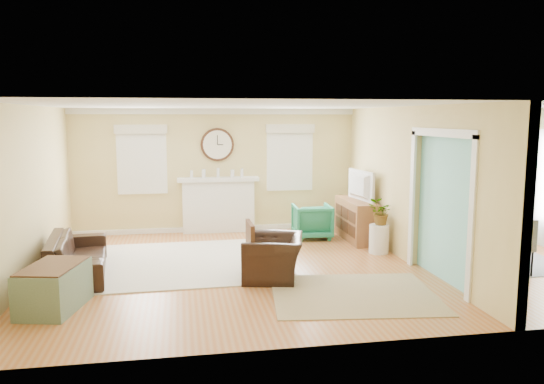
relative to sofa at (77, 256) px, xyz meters
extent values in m
plane|color=#AC5C27|center=(3.88, -0.14, -0.31)|extent=(9.00, 9.00, 0.00)
cube|color=tan|center=(3.88, 2.86, 0.99)|extent=(9.00, 0.02, 2.60)
cube|color=tan|center=(3.88, -3.14, 0.99)|extent=(9.00, 0.02, 2.60)
cube|color=tan|center=(-0.62, -0.14, 0.99)|extent=(0.02, 6.00, 2.60)
cube|color=white|center=(3.88, -0.14, 2.29)|extent=(9.00, 6.00, 0.02)
cube|color=tan|center=(5.38, 1.26, 0.99)|extent=(0.12, 3.20, 2.60)
cube|color=tan|center=(5.38, -2.64, 0.99)|extent=(0.12, 1.00, 2.60)
cube|color=tan|center=(5.38, -1.24, 2.09)|extent=(0.12, 1.80, 0.40)
cube|color=white|center=(5.31, -0.34, 0.79)|extent=(0.04, 0.12, 2.20)
cube|color=white|center=(5.31, -2.14, 0.79)|extent=(0.04, 0.12, 2.20)
cube|color=white|center=(5.31, -1.24, 1.89)|extent=(0.04, 1.92, 0.12)
cube|color=#7BCDCD|center=(5.45, -0.14, 0.99)|extent=(0.02, 6.00, 2.60)
cube|color=white|center=(2.38, 2.74, 0.24)|extent=(1.50, 0.24, 1.10)
cube|color=white|center=(2.38, 2.71, 0.82)|extent=(1.70, 0.30, 0.08)
cube|color=black|center=(2.38, 2.84, 0.19)|extent=(0.85, 0.02, 0.75)
cube|color=gold|center=(2.38, 2.73, 0.11)|extent=(0.85, 0.02, 0.62)
cylinder|color=#4B2F1C|center=(2.38, 2.83, 1.54)|extent=(0.70, 0.06, 0.70)
cylinder|color=silver|center=(2.38, 2.80, 1.54)|extent=(0.60, 0.01, 0.60)
cube|color=black|center=(2.38, 2.79, 1.64)|extent=(0.02, 0.01, 0.20)
cube|color=black|center=(2.44, 2.79, 1.54)|extent=(0.12, 0.01, 0.02)
cube|color=white|center=(0.83, 2.84, 1.24)|extent=(0.90, 0.03, 1.30)
cube|color=white|center=(0.83, 2.81, 1.24)|extent=(1.00, 0.04, 1.40)
cube|color=beige|center=(0.83, 2.77, 1.87)|extent=(1.05, 0.10, 0.18)
cube|color=white|center=(3.93, 2.84, 1.24)|extent=(0.90, 0.03, 1.30)
cube|color=white|center=(3.93, 2.81, 1.24)|extent=(1.00, 0.04, 1.40)
cube|color=beige|center=(3.93, 2.77, 1.87)|extent=(1.05, 0.10, 0.18)
cylinder|color=gold|center=(6.88, -0.14, 2.14)|extent=(0.02, 0.02, 0.30)
sphere|color=white|center=(6.88, -0.14, 1.89)|extent=(0.30, 0.30, 0.30)
cube|color=beige|center=(1.53, 0.42, -0.30)|extent=(3.40, 2.97, 0.02)
cube|color=tan|center=(3.91, -1.61, -0.30)|extent=(2.42, 2.07, 0.01)
cube|color=slate|center=(6.74, 0.04, -0.30)|extent=(2.20, 2.75, 0.01)
imported|color=black|center=(0.00, 0.00, 0.00)|extent=(1.05, 2.18, 0.61)
imported|color=black|center=(2.95, -0.68, 0.02)|extent=(1.07, 1.17, 0.65)
imported|color=#1E784A|center=(4.19, 1.84, 0.04)|extent=(0.77, 0.79, 0.69)
cube|color=slate|center=(-0.02, -1.49, -0.03)|extent=(0.82, 1.11, 0.56)
cube|color=#4B2F1C|center=(-0.02, -1.49, 0.26)|extent=(0.78, 1.06, 0.02)
cube|color=#925B33|center=(5.02, 1.55, 0.09)|extent=(0.47, 1.42, 0.80)
cube|color=#4B2F1C|center=(4.78, 1.12, 0.24)|extent=(0.01, 0.38, 0.22)
cube|color=#4B2F1C|center=(4.78, 1.12, -0.03)|extent=(0.01, 0.38, 0.22)
cube|color=#4B2F1C|center=(4.78, 1.55, 0.24)|extent=(0.01, 0.38, 0.22)
cube|color=#4B2F1C|center=(4.78, 1.55, -0.03)|extent=(0.01, 0.38, 0.22)
cube|color=#4B2F1C|center=(4.78, 1.97, 0.24)|extent=(0.01, 0.38, 0.22)
cube|color=#4B2F1C|center=(4.78, 1.97, -0.03)|extent=(0.01, 0.38, 0.22)
imported|color=black|center=(5.00, 1.55, 0.79)|extent=(0.27, 1.03, 0.59)
cylinder|color=white|center=(5.08, 0.47, -0.05)|extent=(0.35, 0.35, 0.52)
imported|color=#337F33|center=(5.08, 0.47, 0.44)|extent=(0.50, 0.47, 0.45)
imported|color=#4B2F1C|center=(6.74, 0.04, 0.00)|extent=(1.15, 1.84, 0.62)
cube|color=slate|center=(6.76, 1.14, 0.12)|extent=(0.41, 0.41, 0.05)
cube|color=slate|center=(6.76, 1.14, 0.36)|extent=(0.40, 0.07, 0.47)
cylinder|color=black|center=(6.93, 1.30, -0.11)|extent=(0.03, 0.03, 0.40)
cylinder|color=black|center=(6.92, 0.98, -0.11)|extent=(0.03, 0.03, 0.40)
cylinder|color=black|center=(6.61, 1.31, -0.11)|extent=(0.03, 0.03, 0.40)
cylinder|color=black|center=(6.60, 0.99, -0.11)|extent=(0.03, 0.03, 0.40)
cube|color=slate|center=(6.69, -1.14, 0.11)|extent=(0.39, 0.39, 0.05)
cube|color=slate|center=(6.69, -1.14, 0.34)|extent=(0.39, 0.05, 0.47)
cylinder|color=black|center=(6.53, -1.29, -0.11)|extent=(0.03, 0.03, 0.39)
cylinder|color=black|center=(6.53, -0.98, -0.11)|extent=(0.03, 0.03, 0.39)
cylinder|color=black|center=(6.85, -1.29, -0.11)|extent=(0.03, 0.03, 0.39)
cylinder|color=black|center=(6.85, -0.98, -0.11)|extent=(0.03, 0.03, 0.39)
cube|color=white|center=(6.08, 0.08, 0.11)|extent=(0.48, 0.48, 0.05)
cube|color=white|center=(6.08, 0.08, 0.35)|extent=(0.15, 0.39, 0.47)
cylinder|color=black|center=(5.96, 0.28, -0.11)|extent=(0.03, 0.03, 0.39)
cylinder|color=black|center=(6.27, 0.20, -0.11)|extent=(0.03, 0.03, 0.39)
cylinder|color=black|center=(5.89, -0.03, -0.11)|extent=(0.03, 0.03, 0.39)
cylinder|color=black|center=(6.19, -0.11, -0.11)|extent=(0.03, 0.03, 0.39)
cube|color=slate|center=(7.37, 0.13, 0.18)|extent=(0.52, 0.52, 0.05)
cube|color=slate|center=(7.37, 0.13, 0.45)|extent=(0.12, 0.45, 0.54)
cylinder|color=black|center=(7.52, -0.09, -0.08)|extent=(0.03, 0.03, 0.45)
cylinder|color=black|center=(7.16, -0.02, -0.08)|extent=(0.03, 0.03, 0.45)
cylinder|color=black|center=(7.58, 0.28, -0.08)|extent=(0.03, 0.03, 0.45)
cylinder|color=black|center=(7.22, 0.34, -0.08)|extent=(0.03, 0.03, 0.45)
camera|label=1|loc=(1.59, -8.33, 2.11)|focal=35.00mm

